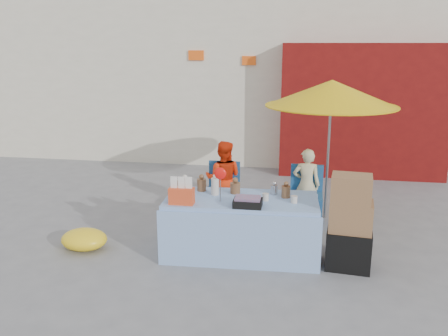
% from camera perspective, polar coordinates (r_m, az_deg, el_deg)
% --- Properties ---
extents(ground, '(80.00, 80.00, 0.00)m').
position_cam_1_polar(ground, '(6.04, -1.21, -10.65)').
color(ground, slate).
rests_on(ground, ground).
extents(backdrop, '(14.00, 8.00, 7.80)m').
position_cam_1_polar(backdrop, '(12.89, 7.51, 16.93)').
color(backdrop, silver).
rests_on(backdrop, ground).
extents(market_table, '(1.96, 0.98, 1.16)m').
position_cam_1_polar(market_table, '(5.99, 2.02, -6.93)').
color(market_table, '#8DB8E1').
rests_on(market_table, ground).
extents(chair_left, '(0.49, 0.48, 0.85)m').
position_cam_1_polar(chair_left, '(7.21, -0.24, -4.15)').
color(chair_left, '#1D4F87').
rests_on(chair_left, ground).
extents(chair_right, '(0.49, 0.48, 0.85)m').
position_cam_1_polar(chair_right, '(7.11, 9.77, -4.63)').
color(chair_right, '#1D4F87').
rests_on(chair_right, ground).
extents(vendor_orange, '(0.58, 0.46, 1.18)m').
position_cam_1_polar(vendor_orange, '(7.23, -0.07, -1.32)').
color(vendor_orange, red).
rests_on(vendor_orange, ground).
extents(vendor_beige, '(0.41, 0.27, 1.11)m').
position_cam_1_polar(vendor_beige, '(7.15, 9.87, -2.02)').
color(vendor_beige, beige).
rests_on(vendor_beige, ground).
extents(umbrella, '(1.90, 1.90, 2.09)m').
position_cam_1_polar(umbrella, '(7.05, 12.81, 8.70)').
color(umbrella, gray).
rests_on(umbrella, ground).
extents(box_stack, '(0.56, 0.47, 1.14)m').
position_cam_1_polar(box_stack, '(5.77, 14.90, -6.72)').
color(box_stack, black).
rests_on(box_stack, ground).
extents(tarp_bundle, '(0.68, 0.59, 0.27)m').
position_cam_1_polar(tarp_bundle, '(6.46, -16.47, -8.23)').
color(tarp_bundle, yellow).
rests_on(tarp_bundle, ground).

